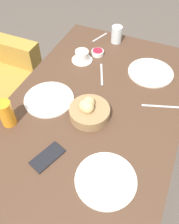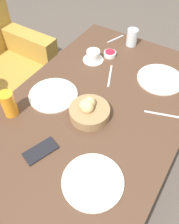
# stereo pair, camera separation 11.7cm
# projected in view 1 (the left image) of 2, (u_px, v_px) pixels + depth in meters

# --- Properties ---
(ground_plane) EXTENTS (10.00, 10.00, 0.00)m
(ground_plane) POSITION_uv_depth(u_px,v_px,m) (93.00, 172.00, 1.81)
(ground_plane) COLOR #564C44
(dining_table) EXTENTS (1.41, 0.89, 0.75)m
(dining_table) POSITION_uv_depth(u_px,v_px,m) (94.00, 118.00, 1.31)
(dining_table) COLOR #4C3323
(dining_table) RESTS_ON ground_plane
(bread_basket) EXTENTS (0.20, 0.20, 0.11)m
(bread_basket) POSITION_uv_depth(u_px,v_px,m) (89.00, 111.00, 1.16)
(bread_basket) COLOR #99754C
(bread_basket) RESTS_ON dining_table
(plate_near_left) EXTENTS (0.25, 0.25, 0.01)m
(plate_near_left) POSITION_uv_depth(u_px,v_px,m) (106.00, 180.00, 0.96)
(plate_near_left) COLOR silver
(plate_near_left) RESTS_ON dining_table
(plate_near_right) EXTENTS (0.27, 0.27, 0.01)m
(plate_near_right) POSITION_uv_depth(u_px,v_px,m) (151.00, 72.00, 1.40)
(plate_near_right) COLOR silver
(plate_near_right) RESTS_ON dining_table
(plate_far_center) EXTENTS (0.26, 0.26, 0.01)m
(plate_far_center) POSITION_uv_depth(u_px,v_px,m) (49.00, 99.00, 1.26)
(plate_far_center) COLOR silver
(plate_far_center) RESTS_ON dining_table
(juice_glass) EXTENTS (0.07, 0.07, 0.14)m
(juice_glass) POSITION_uv_depth(u_px,v_px,m) (6.00, 113.00, 1.11)
(juice_glass) COLOR orange
(juice_glass) RESTS_ON dining_table
(water_tumbler) EXTENTS (0.07, 0.07, 0.11)m
(water_tumbler) POSITION_uv_depth(u_px,v_px,m) (117.00, 34.00, 1.58)
(water_tumbler) COLOR silver
(water_tumbler) RESTS_ON dining_table
(coffee_cup) EXTENTS (0.13, 0.13, 0.07)m
(coffee_cup) POSITION_uv_depth(u_px,v_px,m) (82.00, 56.00, 1.46)
(coffee_cup) COLOR white
(coffee_cup) RESTS_ON dining_table
(jam_bowl_berry) EXTENTS (0.08, 0.08, 0.03)m
(jam_bowl_berry) POSITION_uv_depth(u_px,v_px,m) (98.00, 52.00, 1.51)
(jam_bowl_berry) COLOR white
(jam_bowl_berry) RESTS_ON dining_table
(fork_silver) EXTENTS (0.07, 0.19, 0.00)m
(fork_silver) POSITION_uv_depth(u_px,v_px,m) (160.00, 106.00, 1.23)
(fork_silver) COLOR #B7B7BC
(fork_silver) RESTS_ON dining_table
(knife_silver) EXTENTS (0.18, 0.08, 0.00)m
(knife_silver) POSITION_uv_depth(u_px,v_px,m) (102.00, 74.00, 1.40)
(knife_silver) COLOR #B7B7BC
(knife_silver) RESTS_ON dining_table
(spoon_coffee) EXTENTS (0.14, 0.06, 0.00)m
(spoon_coffee) POSITION_uv_depth(u_px,v_px,m) (100.00, 37.00, 1.66)
(spoon_coffee) COLOR #B7B7BC
(spoon_coffee) RESTS_ON dining_table
(cell_phone) EXTENTS (0.17, 0.12, 0.01)m
(cell_phone) POSITION_uv_depth(u_px,v_px,m) (47.00, 157.00, 1.03)
(cell_phone) COLOR black
(cell_phone) RESTS_ON dining_table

